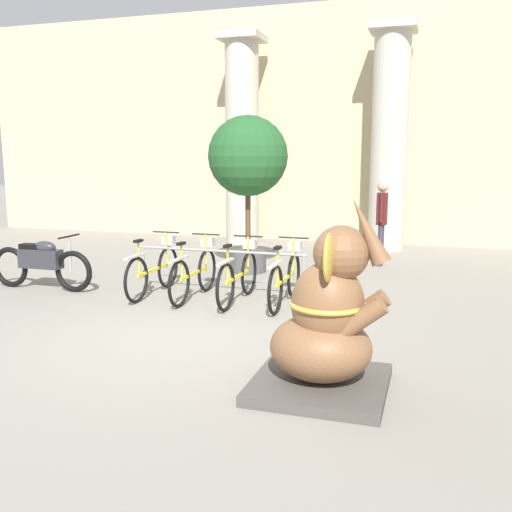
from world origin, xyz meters
TOP-DOWN VIEW (x-y plane):
  - ground_plane at (0.00, 0.00)m, footprint 60.00×60.00m
  - building_facade at (0.00, 8.60)m, footprint 20.00×0.20m
  - column_left at (-1.82, 7.60)m, footprint 1.05×1.05m
  - column_right at (1.82, 7.60)m, footprint 1.05×1.05m
  - bike_rack at (-0.26, 1.95)m, footprint 2.80×0.05m
  - bicycle_0 at (-1.36, 1.84)m, footprint 0.48×1.79m
  - bicycle_1 at (-0.62, 1.80)m, footprint 0.48×1.79m
  - bicycle_2 at (0.11, 1.80)m, footprint 0.48×1.79m
  - bicycle_3 at (0.84, 1.85)m, footprint 0.48×1.79m
  - elephant_statue at (2.01, -1.13)m, footprint 1.26×1.26m
  - motorcycle at (-3.31, 1.58)m, footprint 1.95×0.55m
  - person_pedestrian at (1.90, 5.47)m, footprint 0.23×0.47m
  - potted_tree at (-0.49, 4.05)m, footprint 1.51×1.51m

SIDE VIEW (x-z plane):
  - ground_plane at x=0.00m, z-range 0.00..0.00m
  - bicycle_0 at x=-1.36m, z-range -0.07..0.90m
  - bicycle_1 at x=-0.62m, z-range -0.07..0.90m
  - bicycle_2 at x=0.11m, z-range -0.07..0.90m
  - bicycle_3 at x=0.84m, z-range -0.07..0.90m
  - motorcycle at x=-3.31m, z-range -0.01..0.93m
  - bike_rack at x=-0.26m, z-range 0.19..0.96m
  - elephant_statue at x=2.01m, z-range -0.30..1.58m
  - person_pedestrian at x=1.90m, z-range 0.18..1.91m
  - potted_tree at x=-0.49m, z-range 0.62..3.59m
  - column_left at x=-1.82m, z-range 0.04..5.20m
  - column_right at x=1.82m, z-range 0.04..5.20m
  - building_facade at x=0.00m, z-range 0.00..6.00m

